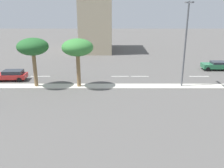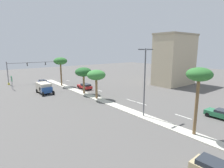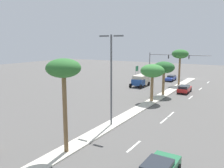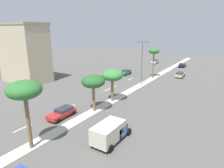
# 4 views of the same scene
# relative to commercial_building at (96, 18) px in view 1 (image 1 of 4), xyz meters

# --- Properties ---
(ground_plane) EXTENTS (160.00, 160.00, 0.00)m
(ground_plane) POSITION_rel_commercial_building_xyz_m (26.03, 6.96, -7.17)
(ground_plane) COLOR #565451
(median_curb) EXTENTS (1.80, 92.88, 0.12)m
(median_curb) POSITION_rel_commercial_building_xyz_m (26.03, 17.28, -7.11)
(median_curb) COLOR beige
(median_curb) RESTS_ON ground
(lane_stripe_rear) EXTENTS (0.20, 2.80, 0.01)m
(lane_stripe_rear) POSITION_rel_commercial_building_xyz_m (21.33, -6.88, -7.17)
(lane_stripe_rear) COLOR silver
(lane_stripe_rear) RESTS_ON ground
(lane_stripe_leading) EXTENTS (0.20, 2.80, 0.01)m
(lane_stripe_leading) POSITION_rel_commercial_building_xyz_m (21.33, 4.74, -7.17)
(lane_stripe_leading) COLOR silver
(lane_stripe_leading) RESTS_ON ground
(lane_stripe_outboard) EXTENTS (0.20, 2.80, 0.01)m
(lane_stripe_outboard) POSITION_rel_commercial_building_xyz_m (21.33, 7.32, -7.17)
(lane_stripe_outboard) COLOR silver
(lane_stripe_outboard) RESTS_ON ground
(lane_stripe_near) EXTENTS (0.20, 2.80, 0.01)m
(lane_stripe_near) POSITION_rel_commercial_building_xyz_m (21.33, 15.97, -7.17)
(lane_stripe_near) COLOR silver
(lane_stripe_near) RESTS_ON ground
(commercial_building) EXTENTS (12.26, 7.02, 14.31)m
(commercial_building) POSITION_rel_commercial_building_xyz_m (0.00, 0.00, 0.00)
(commercial_building) COLOR tan
(commercial_building) RESTS_ON ground
(palm_tree_front) EXTENTS (3.74, 3.74, 5.95)m
(palm_tree_front) POSITION_rel_commercial_building_xyz_m (26.00, -6.00, -2.21)
(palm_tree_front) COLOR olive
(palm_tree_front) RESTS_ON median_curb
(palm_tree_leading) EXTENTS (3.77, 3.77, 5.88)m
(palm_tree_leading) POSITION_rel_commercial_building_xyz_m (26.09, -0.65, -2.29)
(palm_tree_leading) COLOR olive
(palm_tree_leading) RESTS_ON median_curb
(street_lamp_far) EXTENTS (2.90, 0.24, 10.08)m
(street_lamp_far) POSITION_rel_commercial_building_xyz_m (25.99, 12.17, -1.16)
(street_lamp_far) COLOR #515459
(street_lamp_far) RESTS_ON median_curb
(sedan_green_leading) EXTENTS (2.11, 4.04, 1.35)m
(sedan_green_leading) POSITION_rel_commercial_building_xyz_m (17.60, 19.76, -6.43)
(sedan_green_leading) COLOR #287047
(sedan_green_leading) RESTS_ON ground
(sedan_red_trailing) EXTENTS (2.14, 4.63, 1.40)m
(sedan_red_trailing) POSITION_rel_commercial_building_xyz_m (23.31, -10.32, -6.42)
(sedan_red_trailing) COLOR red
(sedan_red_trailing) RESTS_ON ground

